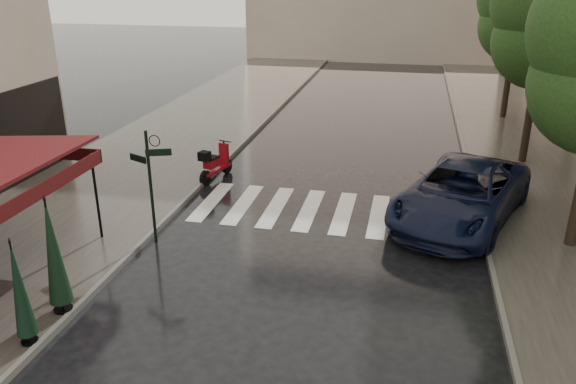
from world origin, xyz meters
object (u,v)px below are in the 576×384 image
at_px(parasol_front, 19,289).
at_px(parked_car, 462,194).
at_px(scooter, 215,164).
at_px(parasol_back, 53,252).

bearing_deg(parasol_front, parked_car, 42.97).
distance_m(scooter, parasol_back, 8.58).
distance_m(scooter, parked_car, 8.27).
bearing_deg(parked_car, scooter, -171.40).
relative_size(parasol_front, parasol_back, 0.85).
bearing_deg(parasol_front, scooter, 87.47).
height_order(parked_car, parasol_back, parasol_back).
relative_size(scooter, parasol_back, 0.71).
distance_m(parked_car, parasol_front, 11.64).
distance_m(scooter, parasol_front, 9.68).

